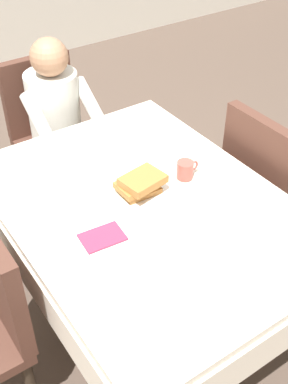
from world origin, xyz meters
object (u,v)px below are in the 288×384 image
object	(u,v)px
syrup_pitcher	(63,193)
chair_right_side	(266,181)
chair_diner	(49,124)
cup_coffee	(185,170)
breakfast_stack	(140,184)
plate_breakfast	(140,195)
spoon_near_edge	(193,236)
fork_left_of_plate	(105,214)
knife_right_of_plate	(177,183)
diner_person	(57,115)
dining_table_main	(145,219)

from	to	relation	value
syrup_pitcher	chair_right_side	bearing A→B (deg)	-11.97
chair_diner	cup_coffee	distance (m)	1.16
breakfast_stack	cup_coffee	bearing A→B (deg)	-1.58
plate_breakfast	spoon_near_edge	world-z (taller)	plate_breakfast
chair_right_side	plate_breakfast	xyz separation A→B (m)	(-0.76, 0.05, 0.22)
chair_right_side	fork_left_of_plate	world-z (taller)	chair_right_side
plate_breakfast	syrup_pitcher	size ratio (longest dim) A/B	3.50
chair_diner	chair_right_side	bearing A→B (deg)	120.57
breakfast_stack	knife_right_of_plate	world-z (taller)	breakfast_stack
chair_right_side	syrup_pitcher	distance (m)	1.10
chair_diner	chair_right_side	distance (m)	1.36
breakfast_stack	syrup_pitcher	bearing A→B (deg)	150.22
chair_diner	knife_right_of_plate	world-z (taller)	chair_diner
diner_person	plate_breakfast	xyz separation A→B (m)	(-0.07, -0.96, 0.08)
diner_person	cup_coffee	xyz separation A→B (m)	(0.17, -0.96, 0.11)
dining_table_main	plate_breakfast	xyz separation A→B (m)	(0.01, 0.05, 0.10)
chair_right_side	spoon_near_edge	distance (m)	0.81
chair_diner	fork_left_of_plate	size ratio (longest dim) A/B	5.17
breakfast_stack	syrup_pitcher	world-z (taller)	breakfast_stack
syrup_pitcher	fork_left_of_plate	bearing A→B (deg)	-63.58
chair_right_side	plate_breakfast	world-z (taller)	chair_right_side
chair_diner	breakfast_stack	world-z (taller)	chair_diner
dining_table_main	chair_right_side	bearing A→B (deg)	0.00
dining_table_main	cup_coffee	world-z (taller)	cup_coffee
plate_breakfast	chair_diner	bearing A→B (deg)	86.29
chair_right_side	spoon_near_edge	bearing A→B (deg)	-69.30
dining_table_main	fork_left_of_plate	world-z (taller)	fork_left_of_plate
plate_breakfast	chair_right_side	bearing A→B (deg)	-4.07
dining_table_main	spoon_near_edge	bearing A→B (deg)	-81.56
chair_right_side	cup_coffee	distance (m)	0.58
chair_right_side	cup_coffee	size ratio (longest dim) A/B	8.23
plate_breakfast	breakfast_stack	bearing A→B (deg)	36.14
chair_diner	diner_person	size ratio (longest dim) A/B	0.83
breakfast_stack	chair_right_side	bearing A→B (deg)	-4.32
chair_right_side	breakfast_stack	size ratio (longest dim) A/B	4.64
diner_person	syrup_pitcher	distance (m)	0.87
diner_person	breakfast_stack	world-z (taller)	diner_person
spoon_near_edge	cup_coffee	bearing A→B (deg)	47.80
syrup_pitcher	breakfast_stack	bearing A→B (deg)	-29.78
cup_coffee	syrup_pitcher	world-z (taller)	cup_coffee
syrup_pitcher	chair_diner	bearing A→B (deg)	69.44
diner_person	chair_right_side	size ratio (longest dim) A/B	1.20
diner_person	chair_right_side	bearing A→B (deg)	124.28
cup_coffee	spoon_near_edge	bearing A→B (deg)	-123.19
spoon_near_edge	breakfast_stack	bearing A→B (deg)	86.02
plate_breakfast	spoon_near_edge	size ratio (longest dim) A/B	1.87
breakfast_stack	knife_right_of_plate	distance (m)	0.20
chair_diner	cup_coffee	size ratio (longest dim) A/B	8.23
cup_coffee	spoon_near_edge	size ratio (longest dim) A/B	0.75
chair_diner	fork_left_of_plate	world-z (taller)	chair_diner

